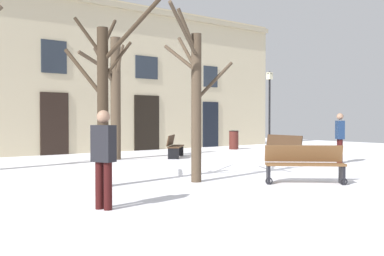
% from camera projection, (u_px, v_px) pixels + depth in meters
% --- Properties ---
extents(ground_plane, '(33.68, 33.68, 0.00)m').
position_uv_depth(ground_plane, '(223.00, 167.00, 13.93)').
color(ground_plane, white).
extents(building_facade, '(21.05, 0.60, 6.96)m').
position_uv_depth(building_facade, '(103.00, 75.00, 20.30)').
color(building_facade, beige).
rests_on(building_facade, ground).
extents(tree_right_of_center, '(1.52, 2.41, 4.12)m').
position_uv_depth(tree_right_of_center, '(104.00, 95.00, 9.94)').
color(tree_right_of_center, '#382B1E').
rests_on(tree_right_of_center, ground).
extents(tree_near_facade, '(2.06, 1.34, 4.53)m').
position_uv_depth(tree_near_facade, '(115.00, 95.00, 16.55)').
color(tree_near_facade, '#4C3D2D').
rests_on(tree_near_facade, ground).
extents(tree_center, '(2.57, 1.85, 4.07)m').
position_uv_depth(tree_center, '(195.00, 98.00, 10.68)').
color(tree_center, '#4C3D2D').
rests_on(tree_center, ground).
extents(streetlamp, '(0.30, 0.30, 3.98)m').
position_uv_depth(streetlamp, '(270.00, 101.00, 23.14)').
color(streetlamp, black).
rests_on(streetlamp, ground).
extents(litter_bin, '(0.49, 0.49, 0.92)m').
position_uv_depth(litter_bin, '(234.00, 140.00, 22.10)').
color(litter_bin, '#4C1E19').
rests_on(litter_bin, ground).
extents(bench_near_lamp, '(1.46, 1.50, 0.88)m').
position_uv_depth(bench_near_lamp, '(174.00, 146.00, 17.46)').
color(bench_near_lamp, '#3D2819').
rests_on(bench_near_lamp, ground).
extents(bench_far_corner, '(0.61, 1.86, 0.91)m').
position_uv_depth(bench_far_corner, '(286.00, 147.00, 16.88)').
color(bench_far_corner, '#3D2819').
rests_on(bench_far_corner, ground).
extents(bench_back_to_back_left, '(1.68, 1.55, 0.90)m').
position_uv_depth(bench_back_to_back_left, '(305.00, 163.00, 10.47)').
color(bench_back_to_back_left, brown).
rests_on(bench_back_to_back_left, ground).
extents(person_strolling, '(0.35, 0.44, 1.67)m').
position_uv_depth(person_strolling, '(104.00, 155.00, 7.47)').
color(person_strolling, '#350F0F').
rests_on(person_strolling, ground).
extents(person_near_bench, '(0.41, 0.43, 1.71)m').
position_uv_depth(person_near_bench, '(340.00, 135.00, 15.25)').
color(person_near_bench, '#350F0F').
rests_on(person_near_bench, ground).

